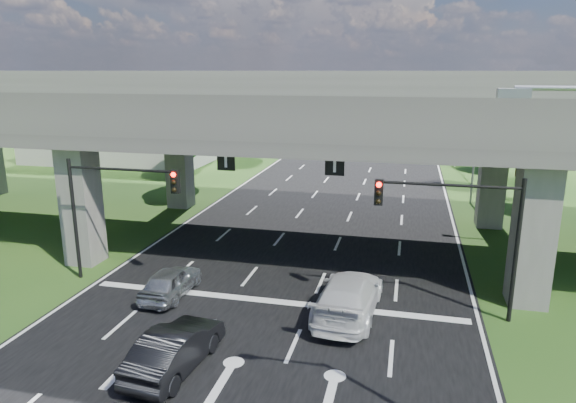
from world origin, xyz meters
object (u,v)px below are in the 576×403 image
at_px(streetlight_far, 471,128).
at_px(car_dark, 176,349).
at_px(streetlight_beyond, 455,112).
at_px(signal_left, 112,199).
at_px(car_silver, 171,282).
at_px(signal_right, 462,221).
at_px(car_white, 348,296).

relative_size(streetlight_far, car_dark, 2.17).
relative_size(streetlight_beyond, car_dark, 2.17).
xyz_separation_m(streetlight_far, streetlight_beyond, (0.00, 16.00, 0.00)).
distance_m(signal_left, car_dark, 9.39).
height_order(signal_left, car_silver, signal_left).
distance_m(signal_right, streetlight_far, 20.25).
bearing_deg(car_silver, signal_left, -15.38).
bearing_deg(signal_left, car_dark, -46.51).
bearing_deg(streetlight_beyond, car_white, -100.14).
relative_size(signal_right, car_white, 1.02).
bearing_deg(streetlight_far, signal_right, -96.47).
distance_m(streetlight_beyond, car_white, 37.91).
xyz_separation_m(signal_right, signal_left, (-15.65, 0.00, 0.00)).
relative_size(signal_left, streetlight_far, 0.60).
relative_size(signal_right, streetlight_far, 0.60).
height_order(streetlight_far, streetlight_beyond, same).
xyz_separation_m(signal_left, car_silver, (3.24, -0.94, -3.47)).
distance_m(signal_right, signal_left, 15.65).
height_order(streetlight_far, car_silver, streetlight_far).
xyz_separation_m(car_silver, car_white, (8.07, 0.00, 0.17)).
xyz_separation_m(streetlight_far, car_silver, (-14.68, -21.00, -5.13)).
bearing_deg(streetlight_beyond, car_silver, -111.64).
bearing_deg(car_silver, streetlight_beyond, -110.80).
xyz_separation_m(signal_right, car_dark, (-9.62, -6.35, -3.40)).
bearing_deg(car_white, streetlight_far, -103.84).
distance_m(streetlight_far, car_dark, 29.40).
xyz_separation_m(streetlight_far, car_white, (-6.61, -21.00, -4.97)).
xyz_separation_m(signal_right, streetlight_far, (2.27, 20.06, 1.66)).
bearing_deg(streetlight_beyond, signal_right, -93.61).
xyz_separation_m(signal_left, car_white, (11.31, -0.94, -3.31)).
distance_m(car_dark, car_white, 7.56).
bearing_deg(car_silver, signal_right, -174.81).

